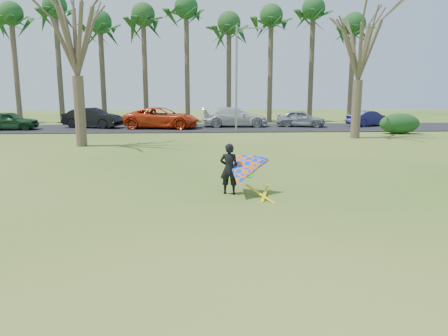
{
  "coord_description": "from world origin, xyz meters",
  "views": [
    {
      "loc": [
        -0.73,
        -11.8,
        3.82
      ],
      "look_at": [
        0.0,
        2.0,
        1.1
      ],
      "focal_mm": 35.0,
      "sensor_mm": 36.0,
      "label": 1
    }
  ],
  "objects_px": {
    "car_1": "(93,118)",
    "car_4": "(301,118)",
    "bare_tree_right": "(360,41)",
    "car_0": "(10,121)",
    "car_3": "(235,117)",
    "kite_flyer": "(241,171)",
    "car_5": "(369,118)",
    "car_2": "(162,118)",
    "streetlight": "(238,74)",
    "bare_tree_left": "(75,28)"
  },
  "relations": [
    {
      "from": "car_0",
      "to": "car_5",
      "type": "height_order",
      "value": "car_0"
    },
    {
      "from": "car_2",
      "to": "car_3",
      "type": "bearing_deg",
      "value": -71.95
    },
    {
      "from": "streetlight",
      "to": "car_4",
      "type": "bearing_deg",
      "value": 31.12
    },
    {
      "from": "car_1",
      "to": "kite_flyer",
      "type": "distance_m",
      "value": 25.14
    },
    {
      "from": "kite_flyer",
      "to": "car_1",
      "type": "bearing_deg",
      "value": 114.63
    },
    {
      "from": "bare_tree_left",
      "to": "car_0",
      "type": "xyz_separation_m",
      "value": [
        -8.08,
        9.15,
        -6.12
      ]
    },
    {
      "from": "bare_tree_right",
      "to": "bare_tree_left",
      "type": "bearing_deg",
      "value": -170.54
    },
    {
      "from": "bare_tree_right",
      "to": "car_3",
      "type": "distance_m",
      "value": 12.45
    },
    {
      "from": "bare_tree_left",
      "to": "car_2",
      "type": "bearing_deg",
      "value": 67.72
    },
    {
      "from": "bare_tree_right",
      "to": "kite_flyer",
      "type": "height_order",
      "value": "bare_tree_right"
    },
    {
      "from": "car_1",
      "to": "car_4",
      "type": "xyz_separation_m",
      "value": [
        17.69,
        -0.13,
        -0.11
      ]
    },
    {
      "from": "car_4",
      "to": "car_5",
      "type": "bearing_deg",
      "value": -74.26
    },
    {
      "from": "car_3",
      "to": "car_4",
      "type": "distance_m",
      "value": 5.66
    },
    {
      "from": "car_2",
      "to": "kite_flyer",
      "type": "distance_m",
      "value": 22.59
    },
    {
      "from": "car_1",
      "to": "car_2",
      "type": "height_order",
      "value": "car_2"
    },
    {
      "from": "car_3",
      "to": "car_4",
      "type": "height_order",
      "value": "car_3"
    },
    {
      "from": "bare_tree_right",
      "to": "car_1",
      "type": "distance_m",
      "value": 21.99
    },
    {
      "from": "car_0",
      "to": "car_3",
      "type": "relative_size",
      "value": 0.76
    },
    {
      "from": "bare_tree_right",
      "to": "streetlight",
      "type": "relative_size",
      "value": 1.15
    },
    {
      "from": "car_1",
      "to": "car_3",
      "type": "height_order",
      "value": "car_3"
    },
    {
      "from": "car_0",
      "to": "car_5",
      "type": "xyz_separation_m",
      "value": [
        30.05,
        1.67,
        -0.07
      ]
    },
    {
      "from": "bare_tree_left",
      "to": "car_4",
      "type": "distance_m",
      "value": 19.94
    },
    {
      "from": "bare_tree_right",
      "to": "car_0",
      "type": "distance_m",
      "value": 27.41
    },
    {
      "from": "bare_tree_right",
      "to": "car_4",
      "type": "bearing_deg",
      "value": 106.2
    },
    {
      "from": "bare_tree_right",
      "to": "car_2",
      "type": "relative_size",
      "value": 1.49
    },
    {
      "from": "bare_tree_left",
      "to": "car_5",
      "type": "height_order",
      "value": "bare_tree_left"
    },
    {
      "from": "car_2",
      "to": "bare_tree_right",
      "type": "bearing_deg",
      "value": -107.58
    },
    {
      "from": "bare_tree_left",
      "to": "kite_flyer",
      "type": "bearing_deg",
      "value": -54.94
    },
    {
      "from": "car_0",
      "to": "car_3",
      "type": "distance_m",
      "value": 18.36
    },
    {
      "from": "car_2",
      "to": "streetlight",
      "type": "bearing_deg",
      "value": -106.27
    },
    {
      "from": "kite_flyer",
      "to": "car_4",
      "type": "bearing_deg",
      "value": 72.38
    },
    {
      "from": "bare_tree_left",
      "to": "car_5",
      "type": "relative_size",
      "value": 2.41
    },
    {
      "from": "car_0",
      "to": "bare_tree_left",
      "type": "bearing_deg",
      "value": -141.68
    },
    {
      "from": "car_3",
      "to": "car_5",
      "type": "xyz_separation_m",
      "value": [
        11.77,
        -0.05,
        -0.16
      ]
    },
    {
      "from": "streetlight",
      "to": "car_4",
      "type": "relative_size",
      "value": 1.93
    },
    {
      "from": "streetlight",
      "to": "car_1",
      "type": "height_order",
      "value": "streetlight"
    },
    {
      "from": "car_0",
      "to": "car_4",
      "type": "relative_size",
      "value": 1.05
    },
    {
      "from": "bare_tree_left",
      "to": "car_2",
      "type": "relative_size",
      "value": 1.57
    },
    {
      "from": "bare_tree_right",
      "to": "car_5",
      "type": "relative_size",
      "value": 2.29
    },
    {
      "from": "car_0",
      "to": "kite_flyer",
      "type": "distance_m",
      "value": 27.18
    },
    {
      "from": "streetlight",
      "to": "car_5",
      "type": "xyz_separation_m",
      "value": [
        11.81,
        3.82,
        -3.74
      ]
    },
    {
      "from": "bare_tree_left",
      "to": "streetlight",
      "type": "bearing_deg",
      "value": 34.57
    },
    {
      "from": "bare_tree_right",
      "to": "streetlight",
      "type": "height_order",
      "value": "bare_tree_right"
    },
    {
      "from": "car_3",
      "to": "car_4",
      "type": "xyz_separation_m",
      "value": [
        5.64,
        -0.44,
        -0.12
      ]
    },
    {
      "from": "bare_tree_left",
      "to": "kite_flyer",
      "type": "distance_m",
      "value": 16.19
    },
    {
      "from": "car_1",
      "to": "car_2",
      "type": "bearing_deg",
      "value": -79.19
    },
    {
      "from": "streetlight",
      "to": "car_2",
      "type": "bearing_deg",
      "value": 155.29
    },
    {
      "from": "car_4",
      "to": "car_1",
      "type": "bearing_deg",
      "value": 101.66
    },
    {
      "from": "bare_tree_left",
      "to": "streetlight",
      "type": "xyz_separation_m",
      "value": [
        10.16,
        7.0,
        -2.45
      ]
    },
    {
      "from": "car_5",
      "to": "streetlight",
      "type": "bearing_deg",
      "value": 83.58
    }
  ]
}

